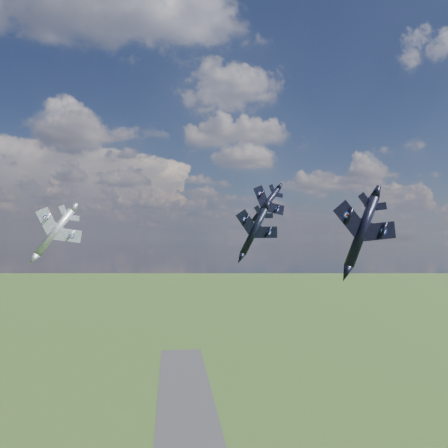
{
  "coord_description": "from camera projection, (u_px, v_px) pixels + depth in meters",
  "views": [
    {
      "loc": [
        -7.72,
        -68.92,
        80.63
      ],
      "look_at": [
        2.53,
        14.94,
        83.37
      ],
      "focal_mm": 35.0,
      "sensor_mm": 36.0,
      "label": 1
    }
  ],
  "objects": [
    {
      "name": "jet_right_navy",
      "position": [
        362.0,
        231.0,
        62.01
      ],
      "size": [
        11.17,
        14.87,
        6.78
      ],
      "primitive_type": null,
      "rotation": [
        0.0,
        0.39,
        0.02
      ],
      "color": "black"
    },
    {
      "name": "jet_left_silver",
      "position": [
        55.0,
        232.0,
        90.2
      ],
      "size": [
        14.27,
        17.71,
        9.16
      ],
      "primitive_type": null,
      "rotation": [
        0.0,
        0.62,
        0.23
      ],
      "color": "#92949C"
    },
    {
      "name": "jet_high_navy",
      "position": [
        266.0,
        205.0,
        98.65
      ],
      "size": [
        12.23,
        15.38,
        8.3
      ],
      "primitive_type": null,
      "rotation": [
        0.0,
        0.68,
        0.23
      ],
      "color": "black"
    },
    {
      "name": "jet_lead_navy",
      "position": [
        254.0,
        231.0,
        87.27
      ],
      "size": [
        10.81,
        14.35,
        7.15
      ],
      "primitive_type": null,
      "rotation": [
        0.0,
        0.48,
        0.05
      ],
      "color": "black"
    }
  ]
}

